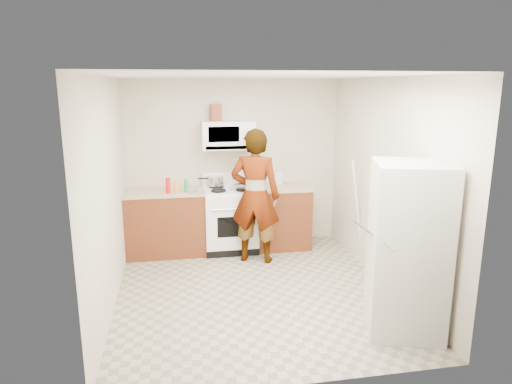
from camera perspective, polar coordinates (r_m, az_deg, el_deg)
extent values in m
plane|color=gray|center=(5.59, -0.21, -12.25)|extent=(3.60, 3.60, 0.00)
cube|color=beige|center=(6.91, -2.82, 3.59)|extent=(3.20, 0.02, 2.50)
cube|color=beige|center=(5.67, 15.82, 0.97)|extent=(0.02, 3.60, 2.50)
cube|color=brown|center=(6.75, -11.21, -3.87)|extent=(1.12, 0.62, 0.90)
cube|color=tan|center=(6.63, -11.39, -0.01)|extent=(1.14, 0.64, 0.03)
cube|color=brown|center=(6.92, 3.18, -3.20)|extent=(0.80, 0.62, 0.90)
cube|color=tan|center=(6.81, 3.23, 0.58)|extent=(0.82, 0.64, 0.03)
cube|color=white|center=(6.78, -3.23, -3.56)|extent=(0.76, 0.65, 0.90)
cube|color=white|center=(6.66, -3.29, 0.27)|extent=(0.76, 0.62, 0.03)
cube|color=white|center=(6.91, -3.59, 1.72)|extent=(0.76, 0.08, 0.20)
cube|color=white|center=(6.66, -3.52, 7.12)|extent=(0.76, 0.38, 0.40)
imported|color=tan|center=(6.21, -0.10, -0.54)|extent=(0.79, 0.65, 1.85)
cube|color=white|center=(4.70, 18.41, -6.78)|extent=(0.88, 0.88, 1.70)
cylinder|color=silver|center=(6.96, 2.88, 1.69)|extent=(0.15, 0.15, 0.16)
cube|color=brown|center=(6.67, -5.08, 9.87)|extent=(0.16, 0.16, 0.24)
cylinder|color=silver|center=(6.79, -5.09, 1.39)|extent=(0.26, 0.26, 0.13)
cube|color=white|center=(6.62, -2.24, 0.56)|extent=(0.28, 0.22, 0.05)
cylinder|color=red|center=(6.45, -10.94, 0.79)|extent=(0.08, 0.08, 0.22)
cylinder|color=orange|center=(6.44, -9.95, 0.59)|extent=(0.06, 0.06, 0.17)
cylinder|color=#1A923B|center=(6.47, -8.71, 0.78)|extent=(0.07, 0.07, 0.19)
cylinder|color=silver|center=(6.45, -7.54, -0.01)|extent=(0.26, 0.26, 0.01)
cylinder|color=white|center=(6.34, 12.60, -2.38)|extent=(0.31, 0.16, 1.45)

